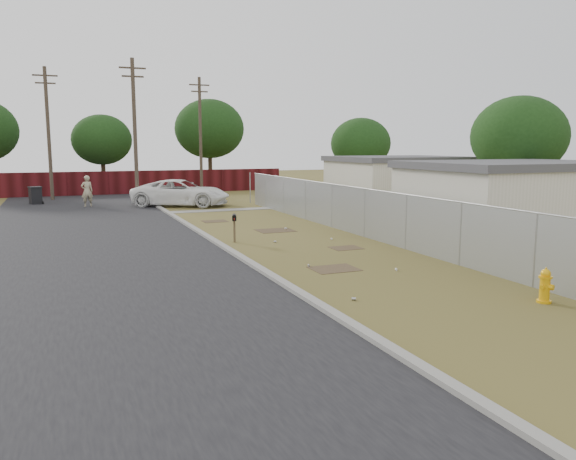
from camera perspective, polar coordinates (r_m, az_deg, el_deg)
name	(u,v)px	position (r m, az deg, el deg)	size (l,w,h in m)	color
ground	(295,242)	(22.08, 0.73, -1.19)	(120.00, 120.00, 0.00)	brown
street	(101,224)	(28.40, -18.50, 0.59)	(15.10, 60.00, 0.12)	black
chainlink_fence	(353,215)	(24.23, 6.60, 1.53)	(0.10, 27.06, 2.02)	#96999F
privacy_fence	(95,183)	(45.21, -19.02, 4.51)	(30.00, 0.12, 1.80)	#4C1014
utility_poles	(131,132)	(41.01, -15.63, 9.60)	(12.60, 8.24, 9.00)	#44392D
houses	(448,189)	(29.53, 15.94, 4.01)	(9.30, 17.24, 3.10)	silver
horizon_trees	(187,134)	(44.60, -10.22, 9.59)	(33.32, 31.94, 7.78)	#382A19
fire_hydrant	(545,286)	(14.87, 24.66, -5.22)	(0.45, 0.45, 0.86)	#E0A20B
mailbox	(234,220)	(21.92, -5.48, 1.02)	(0.28, 0.48, 1.11)	brown
pickup_truck	(181,193)	(35.64, -10.81, 3.74)	(2.75, 5.96, 1.66)	white
pedestrian	(87,191)	(36.68, -19.74, 3.74)	(0.71, 0.46, 1.94)	tan
trash_bin	(35,195)	(39.61, -24.28, 3.24)	(0.93, 0.91, 1.13)	black
scattered_litter	(320,252)	(19.68, 3.24, -2.29)	(3.58, 11.66, 0.07)	silver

